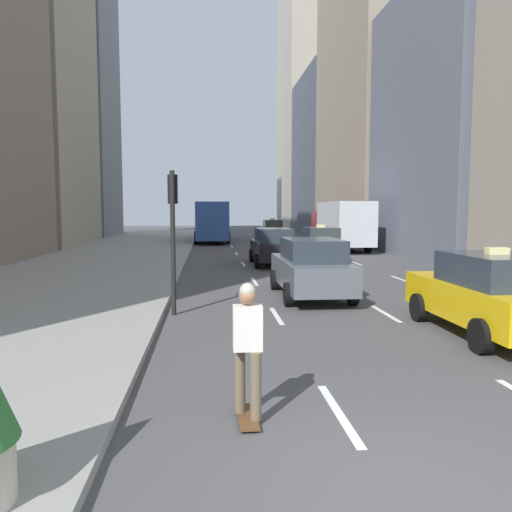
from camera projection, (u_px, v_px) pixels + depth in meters
The scene contains 13 objects.
ground_plane at pixel (418, 502), 4.50m from camera, with size 160.00×160.00×0.00m, color #474749.
sidewalk_left at pixel (125, 252), 30.60m from camera, with size 8.00×66.00×0.15m, color gray.
lane_markings at pixel (290, 258), 27.55m from camera, with size 5.72×56.00×0.01m.
building_row_right at pixel (382, 52), 39.65m from camera, with size 6.00×77.22×36.47m.
taxi_lead at pixel (272, 229), 46.20m from camera, with size 2.02×4.40×1.87m.
taxi_second at pixel (490, 294), 10.45m from camera, with size 2.02×4.40×1.87m.
taxi_third at pixel (320, 243), 26.47m from camera, with size 2.02×4.40×1.87m.
sedan_black_near at pixel (311, 267), 15.04m from camera, with size 2.02×4.67×1.78m.
sedan_silver_behind at pixel (273, 246), 23.90m from camera, with size 2.02×4.69×1.77m.
city_bus at pixel (212, 220), 42.16m from camera, with size 2.80×11.61×3.25m.
box_truck at pixel (341, 224), 32.79m from camera, with size 2.58×8.40×3.15m.
skateboarder at pixel (248, 345), 6.17m from camera, with size 0.36×0.80×1.75m.
traffic_light_pole at pixel (173, 219), 12.43m from camera, with size 0.24×0.42×3.60m.
Camera 1 is at (-1.86, -4.12, 2.63)m, focal length 35.00 mm.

